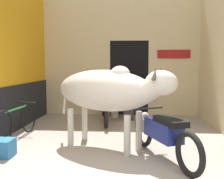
% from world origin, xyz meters
% --- Properties ---
extents(wall_left_shopfront, '(0.25, 4.41, 3.64)m').
position_xyz_m(wall_left_shopfront, '(-2.33, 2.19, 1.76)').
color(wall_left_shopfront, orange).
rests_on(wall_left_shopfront, ground_plane).
extents(wall_back_with_doorway, '(4.49, 0.93, 3.64)m').
position_xyz_m(wall_back_with_doorway, '(0.09, 4.67, 1.55)').
color(wall_back_with_doorway, beige).
rests_on(wall_back_with_doorway, ground_plane).
extents(cow, '(2.27, 1.56, 1.45)m').
position_xyz_m(cow, '(-0.08, 1.30, 1.02)').
color(cow, beige).
rests_on(cow, ground_plane).
extents(motorcycle_near, '(0.91, 1.85, 0.73)m').
position_xyz_m(motorcycle_near, '(0.81, 0.81, 0.42)').
color(motorcycle_near, black).
rests_on(motorcycle_near, ground_plane).
extents(motorcycle_far, '(0.58, 1.98, 0.74)m').
position_xyz_m(motorcycle_far, '(-0.36, 3.42, 0.42)').
color(motorcycle_far, black).
rests_on(motorcycle_far, ground_plane).
extents(bicycle, '(0.44, 1.69, 0.68)m').
position_xyz_m(bicycle, '(-1.94, 1.76, 0.34)').
color(bicycle, black).
rests_on(bicycle, ground_plane).
extents(shopkeeper_seated, '(0.39, 0.34, 1.19)m').
position_xyz_m(shopkeeper_seated, '(0.25, 3.78, 0.63)').
color(shopkeeper_seated, '#3D3842').
rests_on(shopkeeper_seated, ground_plane).
extents(plastic_stool, '(0.31, 0.31, 0.44)m').
position_xyz_m(plastic_stool, '(-0.14, 3.99, 0.23)').
color(plastic_stool, beige).
rests_on(plastic_stool, ground_plane).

